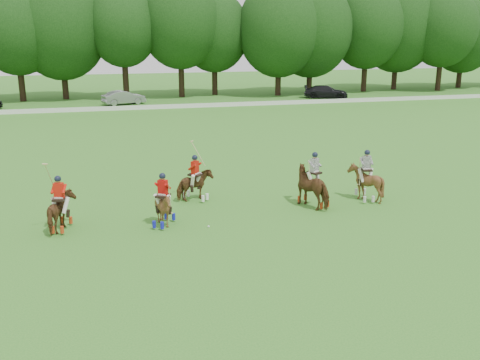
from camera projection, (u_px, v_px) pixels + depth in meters
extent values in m
plane|color=#2D7421|center=(207.00, 253.00, 18.86)|extent=(180.00, 180.00, 0.00)
cylinder|color=black|center=(21.00, 81.00, 60.57)|extent=(0.70, 0.70, 4.64)
ellipsoid|color=black|center=(16.00, 29.00, 59.08)|extent=(8.80, 8.80, 10.13)
cylinder|color=black|center=(65.00, 81.00, 62.72)|extent=(0.70, 0.70, 4.31)
ellipsoid|color=black|center=(60.00, 26.00, 61.09)|extent=(10.67, 10.67, 12.27)
cylinder|color=black|center=(126.00, 76.00, 62.90)|extent=(0.70, 0.70, 5.24)
ellipsoid|color=black|center=(123.00, 27.00, 61.41)|extent=(8.06, 8.06, 9.26)
cylinder|color=black|center=(181.00, 75.00, 64.78)|extent=(0.70, 0.70, 5.19)
ellipsoid|color=black|center=(180.00, 23.00, 63.15)|extent=(9.50, 9.50, 10.92)
cylinder|color=black|center=(215.00, 77.00, 67.26)|extent=(0.70, 0.70, 4.48)
ellipsoid|color=black|center=(214.00, 32.00, 65.81)|extent=(8.60, 8.60, 9.89)
cylinder|color=black|center=(278.00, 78.00, 66.53)|extent=(0.70, 0.70, 4.21)
ellipsoid|color=black|center=(279.00, 29.00, 64.97)|extent=(10.11, 10.11, 11.63)
cylinder|color=black|center=(309.00, 77.00, 68.97)|extent=(0.70, 0.70, 4.07)
ellipsoid|color=black|center=(311.00, 29.00, 67.39)|extent=(10.46, 10.46, 12.03)
cylinder|color=black|center=(364.00, 73.00, 71.02)|extent=(0.70, 0.70, 4.79)
ellipsoid|color=black|center=(367.00, 27.00, 69.45)|extent=(9.47, 9.47, 10.89)
cylinder|color=black|center=(395.00, 73.00, 73.85)|extent=(0.70, 0.70, 4.44)
ellipsoid|color=black|center=(398.00, 26.00, 72.19)|extent=(10.84, 10.84, 12.47)
cylinder|color=black|center=(439.00, 72.00, 72.03)|extent=(0.70, 0.70, 4.86)
ellipsoid|color=black|center=(443.00, 28.00, 70.50)|extent=(8.94, 8.94, 10.28)
cylinder|color=black|center=(459.00, 74.00, 76.29)|extent=(0.70, 0.70, 3.90)
ellipsoid|color=black|center=(464.00, 34.00, 74.85)|extent=(9.29, 9.29, 10.68)
cube|color=white|center=(133.00, 108.00, 54.22)|extent=(120.00, 0.10, 0.44)
imported|color=gray|center=(124.00, 98.00, 58.12)|extent=(4.88, 2.95, 1.52)
imported|color=black|center=(326.00, 92.00, 64.00)|extent=(5.62, 3.87, 1.51)
imported|color=#462412|center=(61.00, 212.00, 20.87)|extent=(1.23, 1.91, 1.49)
cube|color=black|center=(60.00, 199.00, 20.72)|extent=(0.57, 0.65, 0.08)
cylinder|color=tan|center=(50.00, 176.00, 20.48)|extent=(0.22, 0.75, 1.08)
imported|color=#462412|center=(195.00, 186.00, 24.61)|extent=(1.86, 1.86, 1.43)
cube|color=black|center=(195.00, 175.00, 24.47)|extent=(0.71, 0.71, 0.08)
cylinder|color=tan|center=(198.00, 154.00, 24.48)|extent=(0.57, 0.56, 1.08)
imported|color=#462412|center=(164.00, 208.00, 21.36)|extent=(1.71, 1.76, 1.47)
cube|color=black|center=(163.00, 196.00, 21.22)|extent=(0.67, 0.71, 0.08)
cylinder|color=tan|center=(170.00, 198.00, 21.15)|extent=(0.14, 0.19, 1.29)
imported|color=#462412|center=(314.00, 187.00, 23.77)|extent=(1.81, 2.33, 1.79)
cube|color=black|center=(314.00, 172.00, 23.60)|extent=(0.64, 0.70, 0.08)
cylinder|color=tan|center=(310.00, 175.00, 23.43)|extent=(0.12, 0.20, 1.29)
imported|color=#462412|center=(365.00, 182.00, 24.69)|extent=(1.57, 1.71, 1.67)
cube|color=black|center=(366.00, 170.00, 24.53)|extent=(0.52, 0.62, 0.08)
cylinder|color=tan|center=(360.00, 171.00, 24.52)|extent=(0.06, 0.21, 1.29)
sphere|color=white|center=(209.00, 227.00, 21.31)|extent=(0.09, 0.09, 0.09)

